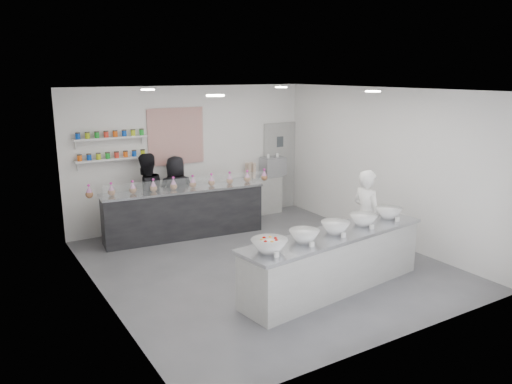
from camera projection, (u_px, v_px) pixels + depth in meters
floor at (264, 264)px, 8.74m from camera, size 6.00×6.00×0.00m
ceiling at (265, 90)px, 8.04m from camera, size 6.00×6.00×0.00m
back_wall at (191, 156)px, 10.88m from camera, size 5.50×0.00×5.50m
left_wall at (99, 202)px, 7.00m from camera, size 0.00×6.00×6.00m
right_wall at (383, 165)px, 9.78m from camera, size 0.00×6.00×6.00m
back_door at (279, 166)px, 12.12m from camera, size 0.88×0.04×2.10m
pattern_panel at (176, 136)px, 10.58m from camera, size 1.25×0.03×1.20m
jar_shelf_lower at (112, 159)px, 9.89m from camera, size 1.45×0.22×0.04m
jar_shelf_upper at (111, 138)px, 9.79m from camera, size 1.45×0.22×0.04m
preserve_jars at (111, 145)px, 9.81m from camera, size 1.45×0.10×0.56m
downlight_0 at (215, 96)px, 6.50m from camera, size 0.24×0.24×0.02m
downlight_1 at (373, 91)px, 7.92m from camera, size 0.24×0.24×0.02m
downlight_2 at (148, 90)px, 8.66m from camera, size 0.24×0.24×0.02m
downlight_3 at (281, 87)px, 10.08m from camera, size 0.24×0.24×0.02m
prep_counter at (334, 261)px, 7.65m from camera, size 3.39×1.16×0.91m
back_bar at (184, 213)px, 10.08m from camera, size 3.29×0.94×1.01m
sneeze_guard at (188, 185)px, 9.68m from camera, size 3.19×0.36×0.27m
espresso_ledge at (257, 196)px, 11.73m from camera, size 1.21×0.38×0.90m
espresso_machine at (273, 166)px, 11.80m from camera, size 0.54×0.38×0.41m
cup_stacks at (251, 170)px, 11.49m from camera, size 0.24×0.24×0.35m
prep_bowls at (335, 228)px, 7.52m from camera, size 3.08×0.91×0.18m
label_cards at (356, 242)px, 7.06m from camera, size 2.66×0.04×0.07m
cookie_bags at (183, 182)px, 9.93m from camera, size 3.73×0.54×0.26m
woman_prep at (366, 217)px, 8.67m from camera, size 0.42×0.62×1.66m
staff_left at (146, 196)px, 10.04m from camera, size 0.97×0.84×1.71m
staff_right at (177, 194)px, 10.44m from camera, size 0.88×0.69×1.60m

